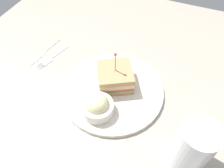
{
  "coord_description": "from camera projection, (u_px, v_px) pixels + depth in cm",
  "views": [
    {
      "loc": [
        -13.34,
        32.46,
        45.95
      ],
      "look_at": [
        0.0,
        0.0,
        3.12
      ],
      "focal_mm": 35.27,
      "sensor_mm": 36.0,
      "label": 1
    }
  ],
  "objects": [
    {
      "name": "ground_plane",
      "position": [
        112.0,
        94.0,
        0.59
      ],
      "size": [
        100.43,
        100.43,
        2.0
      ],
      "primitive_type": "cube",
      "color": "#9E9384"
    },
    {
      "name": "plate",
      "position": [
        112.0,
        90.0,
        0.57
      ],
      "size": [
        26.58,
        26.58,
        1.12
      ],
      "primitive_type": "cylinder",
      "color": "silver",
      "rests_on": "ground_plane"
    },
    {
      "name": "sandwich_half_center",
      "position": [
        114.0,
        76.0,
        0.56
      ],
      "size": [
        11.6,
        11.54,
        10.66
      ],
      "color": "tan",
      "rests_on": "plate"
    },
    {
      "name": "coleslaw_bowl",
      "position": [
        97.0,
        106.0,
        0.51
      ],
      "size": [
        7.72,
        7.72,
        5.56
      ],
      "color": "silver",
      "rests_on": "plate"
    },
    {
      "name": "drink_glass",
      "position": [
        193.0,
        148.0,
        0.42
      ],
      "size": [
        7.33,
        7.33,
        11.99
      ],
      "color": "gold",
      "rests_on": "ground_plane"
    },
    {
      "name": "fork",
      "position": [
        50.0,
        59.0,
        0.65
      ],
      "size": [
        4.38,
        11.64,
        0.35
      ],
      "color": "silver",
      "rests_on": "ground_plane"
    },
    {
      "name": "knife",
      "position": [
        42.0,
        53.0,
        0.67
      ],
      "size": [
        3.28,
        13.74,
        0.35
      ],
      "color": "silver",
      "rests_on": "ground_plane"
    }
  ]
}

